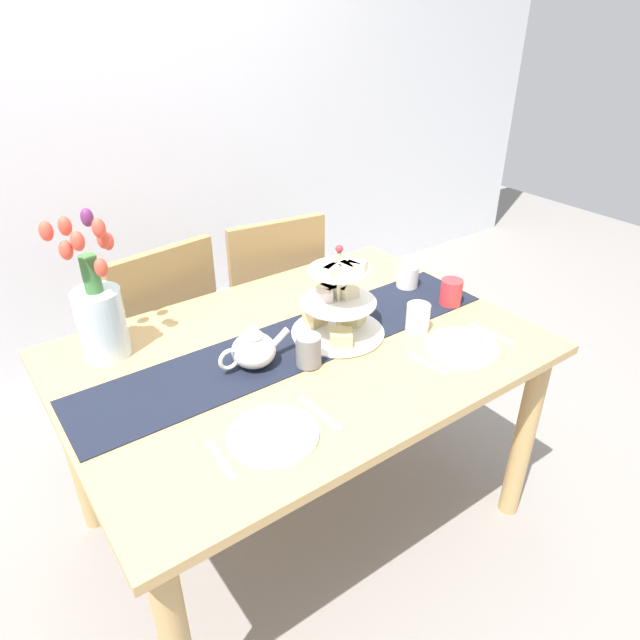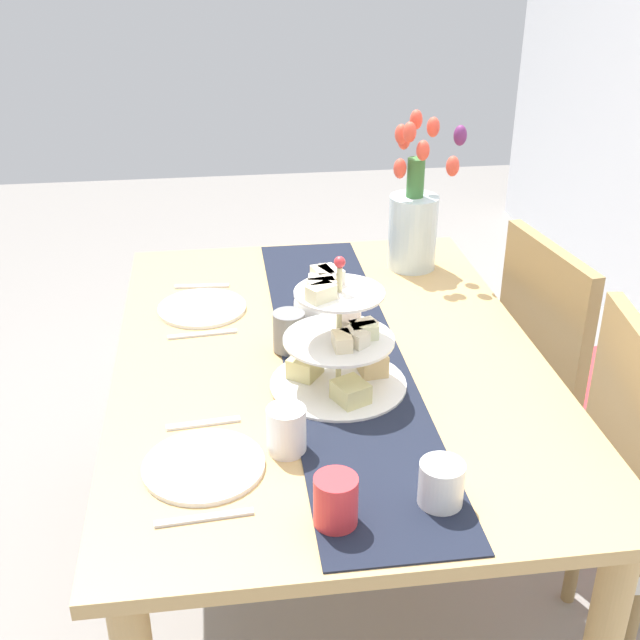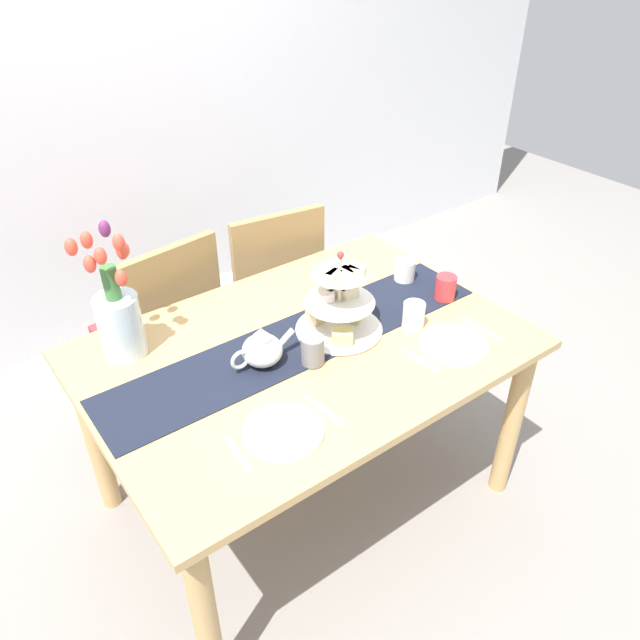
{
  "view_description": "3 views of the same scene",
  "coord_description": "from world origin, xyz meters",
  "px_view_note": "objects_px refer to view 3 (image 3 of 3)",
  "views": [
    {
      "loc": [
        -0.82,
        -1.24,
        1.7
      ],
      "look_at": [
        0.08,
        0.01,
        0.81
      ],
      "focal_mm": 31.92,
      "sensor_mm": 36.0,
      "label": 1
    },
    {
      "loc": [
        1.65,
        -0.24,
        1.67
      ],
      "look_at": [
        -0.05,
        -0.01,
        0.81
      ],
      "focal_mm": 45.36,
      "sensor_mm": 36.0,
      "label": 2
    },
    {
      "loc": [
        -0.94,
        -1.35,
        1.98
      ],
      "look_at": [
        0.08,
        0.02,
        0.81
      ],
      "focal_mm": 34.63,
      "sensor_mm": 36.0,
      "label": 3
    }
  ],
  "objects_px": {
    "teapot": "(262,349)",
    "knife_right": "(482,329)",
    "chair_right": "(270,286)",
    "mug_white_text": "(414,315)",
    "dinner_plate_left": "(283,431)",
    "knife_left": "(325,410)",
    "dining_table": "(305,370)",
    "dinner_plate_right": "(453,344)",
    "fork_right": "(422,360)",
    "cream_jug": "(405,270)",
    "tiered_cake_stand": "(339,305)",
    "mug_grey": "(313,350)",
    "mug_orange": "(445,288)",
    "tulip_vase": "(118,315)",
    "chair_left": "(164,326)",
    "fork_left": "(239,455)"
  },
  "relations": [
    {
      "from": "chair_left",
      "to": "fork_right",
      "type": "distance_m",
      "value": 1.15
    },
    {
      "from": "fork_right",
      "to": "mug_grey",
      "type": "distance_m",
      "value": 0.36
    },
    {
      "from": "mug_white_text",
      "to": "mug_orange",
      "type": "relative_size",
      "value": 1.0
    },
    {
      "from": "dinner_plate_right",
      "to": "mug_white_text",
      "type": "relative_size",
      "value": 2.42
    },
    {
      "from": "fork_right",
      "to": "mug_orange",
      "type": "bearing_deg",
      "value": 33.8
    },
    {
      "from": "dining_table",
      "to": "chair_left",
      "type": "relative_size",
      "value": 1.57
    },
    {
      "from": "dining_table",
      "to": "chair_left",
      "type": "distance_m",
      "value": 0.77
    },
    {
      "from": "chair_left",
      "to": "teapot",
      "type": "height_order",
      "value": "chair_left"
    },
    {
      "from": "knife_left",
      "to": "dinner_plate_right",
      "type": "relative_size",
      "value": 0.74
    },
    {
      "from": "dining_table",
      "to": "fork_left",
      "type": "height_order",
      "value": "fork_left"
    },
    {
      "from": "cream_jug",
      "to": "mug_white_text",
      "type": "relative_size",
      "value": 0.89
    },
    {
      "from": "dinner_plate_right",
      "to": "teapot",
      "type": "bearing_deg",
      "value": 152.44
    },
    {
      "from": "dinner_plate_left",
      "to": "teapot",
      "type": "bearing_deg",
      "value": 68.18
    },
    {
      "from": "dinner_plate_right",
      "to": "knife_right",
      "type": "xyz_separation_m",
      "value": [
        0.15,
        0.0,
        -0.0
      ]
    },
    {
      "from": "teapot",
      "to": "dinner_plate_right",
      "type": "bearing_deg",
      "value": -27.56
    },
    {
      "from": "teapot",
      "to": "knife_right",
      "type": "bearing_deg",
      "value": -22.56
    },
    {
      "from": "tiered_cake_stand",
      "to": "fork_right",
      "type": "height_order",
      "value": "tiered_cake_stand"
    },
    {
      "from": "dinner_plate_right",
      "to": "tulip_vase",
      "type": "bearing_deg",
      "value": 145.57
    },
    {
      "from": "chair_left",
      "to": "teapot",
      "type": "bearing_deg",
      "value": -86.64
    },
    {
      "from": "knife_right",
      "to": "mug_grey",
      "type": "xyz_separation_m",
      "value": [
        -0.58,
        0.2,
        0.05
      ]
    },
    {
      "from": "tiered_cake_stand",
      "to": "chair_left",
      "type": "bearing_deg",
      "value": 115.95
    },
    {
      "from": "mug_white_text",
      "to": "dinner_plate_right",
      "type": "bearing_deg",
      "value": -77.84
    },
    {
      "from": "tiered_cake_stand",
      "to": "fork_left",
      "type": "relative_size",
      "value": 2.03
    },
    {
      "from": "knife_left",
      "to": "mug_grey",
      "type": "xyz_separation_m",
      "value": [
        0.11,
        0.2,
        0.05
      ]
    },
    {
      "from": "chair_right",
      "to": "dinner_plate_right",
      "type": "xyz_separation_m",
      "value": [
        0.08,
        -1.02,
        0.25
      ]
    },
    {
      "from": "knife_right",
      "to": "cream_jug",
      "type": "bearing_deg",
      "value": 88.05
    },
    {
      "from": "dinner_plate_left",
      "to": "mug_orange",
      "type": "relative_size",
      "value": 2.42
    },
    {
      "from": "mug_grey",
      "to": "mug_orange",
      "type": "distance_m",
      "value": 0.62
    },
    {
      "from": "dinner_plate_left",
      "to": "knife_left",
      "type": "relative_size",
      "value": 1.35
    },
    {
      "from": "fork_left",
      "to": "dinner_plate_left",
      "type": "bearing_deg",
      "value": 0.0
    },
    {
      "from": "dining_table",
      "to": "fork_left",
      "type": "relative_size",
      "value": 9.53
    },
    {
      "from": "fork_right",
      "to": "mug_white_text",
      "type": "relative_size",
      "value": 1.58
    },
    {
      "from": "mug_orange",
      "to": "teapot",
      "type": "bearing_deg",
      "value": 174.41
    },
    {
      "from": "dinner_plate_left",
      "to": "chair_left",
      "type": "bearing_deg",
      "value": 85.77
    },
    {
      "from": "chair_right",
      "to": "mug_orange",
      "type": "bearing_deg",
      "value": -71.38
    },
    {
      "from": "fork_left",
      "to": "tulip_vase",
      "type": "bearing_deg",
      "value": 96.09
    },
    {
      "from": "tulip_vase",
      "to": "fork_right",
      "type": "bearing_deg",
      "value": -39.29
    },
    {
      "from": "dining_table",
      "to": "teapot",
      "type": "bearing_deg",
      "value": 180.0
    },
    {
      "from": "tulip_vase",
      "to": "mug_white_text",
      "type": "bearing_deg",
      "value": -27.78
    },
    {
      "from": "chair_right",
      "to": "mug_white_text",
      "type": "xyz_separation_m",
      "value": [
        0.05,
        -0.86,
        0.29
      ]
    },
    {
      "from": "fork_right",
      "to": "mug_white_text",
      "type": "distance_m",
      "value": 0.2
    },
    {
      "from": "fork_right",
      "to": "knife_right",
      "type": "relative_size",
      "value": 0.88
    },
    {
      "from": "tulip_vase",
      "to": "knife_left",
      "type": "bearing_deg",
      "value": -59.88
    },
    {
      "from": "dining_table",
      "to": "cream_jug",
      "type": "distance_m",
      "value": 0.59
    },
    {
      "from": "knife_left",
      "to": "tulip_vase",
      "type": "bearing_deg",
      "value": 120.12
    },
    {
      "from": "dining_table",
      "to": "knife_left",
      "type": "bearing_deg",
      "value": -115.22
    },
    {
      "from": "mug_grey",
      "to": "mug_white_text",
      "type": "distance_m",
      "value": 0.4
    },
    {
      "from": "tiered_cake_stand",
      "to": "teapot",
      "type": "distance_m",
      "value": 0.31
    },
    {
      "from": "tiered_cake_stand",
      "to": "mug_grey",
      "type": "bearing_deg",
      "value": -152.34
    },
    {
      "from": "tulip_vase",
      "to": "dinner_plate_right",
      "type": "height_order",
      "value": "tulip_vase"
    }
  ]
}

